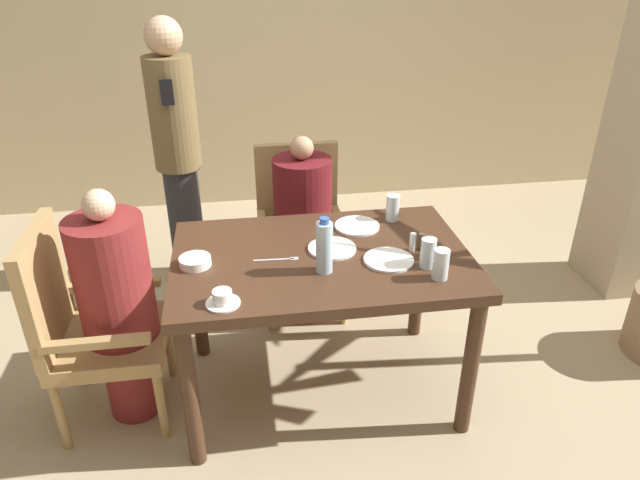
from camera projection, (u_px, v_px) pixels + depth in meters
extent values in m
plane|color=tan|center=(321.00, 387.00, 2.87)|extent=(16.00, 16.00, 0.00)
cube|color=#C6B289|center=(272.00, 28.00, 4.34)|extent=(8.00, 0.06, 2.80)
cube|color=#422819|center=(321.00, 259.00, 2.52)|extent=(1.31, 0.86, 0.05)
cylinder|color=#422819|center=(190.00, 397.00, 2.30)|extent=(0.07, 0.07, 0.71)
cylinder|color=#422819|center=(470.00, 367.00, 2.46)|extent=(0.07, 0.07, 0.71)
cylinder|color=#422819|center=(197.00, 297.00, 2.94)|extent=(0.07, 0.07, 0.71)
cylinder|color=#422819|center=(419.00, 279.00, 3.10)|extent=(0.07, 0.07, 0.71)
cube|color=#A88451|center=(111.00, 340.00, 2.55)|extent=(0.48, 0.48, 0.07)
cube|color=#A88451|center=(44.00, 288.00, 2.38)|extent=(0.05, 0.48, 0.53)
cube|color=#A88451|center=(113.00, 285.00, 2.67)|extent=(0.43, 0.04, 0.04)
cube|color=#A88451|center=(95.00, 343.00, 2.29)|extent=(0.43, 0.04, 0.04)
cylinder|color=#A88451|center=(169.00, 346.00, 2.86)|extent=(0.04, 0.04, 0.37)
cylinder|color=#A88451|center=(161.00, 405.00, 2.50)|extent=(0.04, 0.04, 0.37)
cylinder|color=#A88451|center=(82.00, 354.00, 2.81)|extent=(0.04, 0.04, 0.37)
cylinder|color=#A88451|center=(61.00, 416.00, 2.44)|extent=(0.04, 0.04, 0.37)
cylinder|color=maroon|center=(131.00, 371.00, 2.64)|extent=(0.24, 0.24, 0.44)
cylinder|color=maroon|center=(113.00, 279.00, 2.41)|extent=(0.32, 0.32, 0.56)
sphere|color=beige|center=(98.00, 205.00, 2.25)|extent=(0.13, 0.13, 0.13)
cube|color=#A88451|center=(302.00, 248.00, 3.32)|extent=(0.48, 0.48, 0.07)
cube|color=#A88451|center=(297.00, 186.00, 3.37)|extent=(0.48, 0.05, 0.53)
cube|color=#A88451|center=(340.00, 222.00, 3.27)|extent=(0.04, 0.43, 0.04)
cube|color=#A88451|center=(263.00, 227.00, 3.21)|extent=(0.04, 0.43, 0.04)
cylinder|color=#A88451|center=(344.00, 296.00, 3.26)|extent=(0.04, 0.04, 0.37)
cylinder|color=#A88451|center=(270.00, 303.00, 3.20)|extent=(0.04, 0.04, 0.37)
cylinder|color=#A88451|center=(331.00, 260.00, 3.63)|extent=(0.04, 0.04, 0.37)
cylinder|color=#A88451|center=(265.00, 265.00, 3.57)|extent=(0.04, 0.04, 0.37)
cylinder|color=#5B1419|center=(304.00, 280.00, 3.35)|extent=(0.24, 0.24, 0.44)
cylinder|color=#5B1419|center=(303.00, 205.00, 3.12)|extent=(0.32, 0.32, 0.53)
sphere|color=tan|center=(302.00, 148.00, 2.97)|extent=(0.13, 0.13, 0.13)
cylinder|color=#2D2D33|center=(186.00, 223.00, 3.65)|extent=(0.21, 0.21, 0.77)
cylinder|color=brown|center=(173.00, 114.00, 3.32)|extent=(0.28, 0.28, 0.65)
sphere|color=tan|center=(163.00, 36.00, 3.12)|extent=(0.21, 0.21, 0.21)
cube|color=black|center=(167.00, 92.00, 3.10)|extent=(0.07, 0.01, 0.14)
cylinder|color=white|center=(332.00, 248.00, 2.55)|extent=(0.22, 0.22, 0.01)
cylinder|color=white|center=(357.00, 226.00, 2.75)|extent=(0.22, 0.22, 0.01)
cylinder|color=white|center=(389.00, 260.00, 2.46)|extent=(0.22, 0.22, 0.01)
cylinder|color=white|center=(223.00, 303.00, 2.17)|extent=(0.13, 0.13, 0.01)
cylinder|color=white|center=(222.00, 297.00, 2.15)|extent=(0.08, 0.08, 0.05)
cylinder|color=white|center=(195.00, 261.00, 2.42)|extent=(0.14, 0.14, 0.04)
cylinder|color=silver|center=(324.00, 248.00, 2.33)|extent=(0.07, 0.07, 0.22)
cylinder|color=#3359B2|center=(324.00, 221.00, 2.28)|extent=(0.04, 0.04, 0.02)
cylinder|color=silver|center=(428.00, 253.00, 2.39)|extent=(0.07, 0.07, 0.13)
cylinder|color=silver|center=(441.00, 264.00, 2.30)|extent=(0.07, 0.07, 0.13)
cylinder|color=silver|center=(393.00, 208.00, 2.79)|extent=(0.07, 0.07, 0.13)
cylinder|color=white|center=(413.00, 242.00, 2.52)|extent=(0.03, 0.03, 0.08)
cylinder|color=#4C3D2D|center=(421.00, 242.00, 2.53)|extent=(0.03, 0.03, 0.08)
cube|color=silver|center=(274.00, 260.00, 2.46)|extent=(0.18, 0.02, 0.00)
cube|color=silver|center=(294.00, 259.00, 2.47)|extent=(0.04, 0.03, 0.00)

